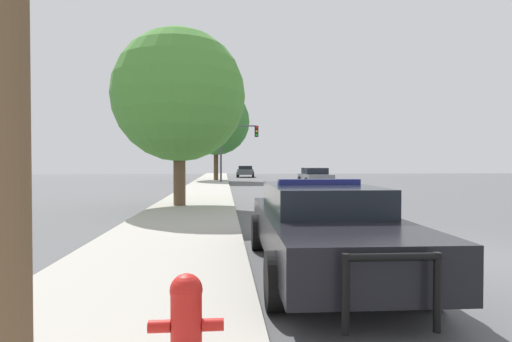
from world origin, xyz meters
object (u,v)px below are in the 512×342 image
at_px(police_car, 321,224).
at_px(traffic_light, 236,141).
at_px(fire_hydrant, 186,320).
at_px(car_background_distant, 245,171).
at_px(tree_sidewalk_near, 179,96).
at_px(car_background_oncoming, 315,176).
at_px(tree_sidewalk_far, 216,121).

distance_m(police_car, traffic_light, 26.76).
distance_m(fire_hydrant, car_background_distant, 44.26).
relative_size(police_car, tree_sidewalk_near, 0.83).
bearing_deg(traffic_light, car_background_oncoming, -34.22).
relative_size(car_background_oncoming, tree_sidewalk_far, 0.47).
bearing_deg(tree_sidewalk_near, traffic_light, 81.62).
distance_m(car_background_distant, tree_sidewalk_near, 32.82).
distance_m(fire_hydrant, traffic_light, 29.93).
height_order(fire_hydrant, tree_sidewalk_far, tree_sidewalk_far).
bearing_deg(car_background_distant, tree_sidewalk_near, -93.68).
distance_m(traffic_light, car_background_oncoming, 7.38).
distance_m(car_background_oncoming, tree_sidewalk_far, 11.98).
bearing_deg(police_car, car_background_oncoming, -101.60).
distance_m(car_background_distant, tree_sidewalk_far, 11.70).
bearing_deg(traffic_light, police_car, -88.97).
height_order(fire_hydrant, car_background_distant, car_background_distant).
xyz_separation_m(fire_hydrant, car_background_distant, (2.82, 44.17, 0.21)).
bearing_deg(car_background_oncoming, police_car, 76.75).
xyz_separation_m(police_car, tree_sidewalk_near, (-3.12, 8.65, 3.39)).
distance_m(tree_sidewalk_far, tree_sidewalk_near, 22.27).
bearing_deg(police_car, car_background_distant, -90.24).
height_order(tree_sidewalk_far, tree_sidewalk_near, tree_sidewalk_far).
bearing_deg(fire_hydrant, police_car, 60.36).
bearing_deg(car_background_oncoming, fire_hydrant, 74.52).
relative_size(police_car, fire_hydrant, 7.27).
xyz_separation_m(tree_sidewalk_far, tree_sidewalk_near, (-0.89, -22.21, -1.39)).
relative_size(police_car, car_background_oncoming, 1.32).
distance_m(police_car, car_background_oncoming, 23.35).
bearing_deg(tree_sidewalk_near, fire_hydrant, -83.52).
bearing_deg(tree_sidewalk_far, fire_hydrant, -89.25).
bearing_deg(tree_sidewalk_far, tree_sidewalk_near, -92.30).
xyz_separation_m(police_car, car_background_distant, (1.04, 41.03, 0.01)).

